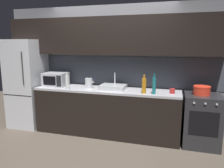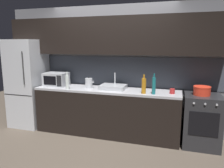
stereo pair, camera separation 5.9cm
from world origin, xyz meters
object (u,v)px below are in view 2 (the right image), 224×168
refrigerator (28,83)px  mug_red (172,91)px  oven_range (202,121)px  wine_bottle_teal (154,86)px  microwave (56,79)px  wine_bottle_amber (144,86)px  cooking_pot (202,91)px  wine_bottle_clear (67,82)px  kettle (89,83)px

refrigerator → mug_red: size_ratio=20.74×
oven_range → wine_bottle_teal: size_ratio=2.51×
oven_range → microwave: bearing=179.6°
oven_range → wine_bottle_amber: size_ratio=2.70×
microwave → wine_bottle_amber: size_ratio=1.38×
mug_red → cooking_pot: size_ratio=0.32×
wine_bottle_clear → mug_red: size_ratio=3.79×
wine_bottle_teal → wine_bottle_clear: bearing=-178.2°
refrigerator → cooking_pot: refrigerator is taller
wine_bottle_clear → mug_red: bearing=5.6°
oven_range → wine_bottle_teal: bearing=-168.1°
kettle → oven_range: bearing=0.3°
microwave → kettle: (0.74, -0.03, -0.04)m
microwave → wine_bottle_teal: (2.00, -0.19, 0.02)m
wine_bottle_clear → cooking_pot: bearing=5.3°
wine_bottle_teal → wine_bottle_amber: (-0.17, 0.00, -0.01)m
mug_red → cooking_pot: cooking_pot is taller
kettle → cooking_pot: (2.05, 0.01, -0.02)m
oven_range → mug_red: bearing=-176.5°
refrigerator → wine_bottle_teal: size_ratio=5.12×
oven_range → wine_bottle_teal: (-0.81, -0.17, 0.60)m
refrigerator → kettle: (1.42, -0.01, 0.08)m
cooking_pot → wine_bottle_teal: bearing=-167.6°
refrigerator → wine_bottle_clear: refrigerator is taller
wine_bottle_amber → wine_bottle_clear: bearing=-177.8°
wine_bottle_clear → mug_red: 1.93m
wine_bottle_teal → wine_bottle_clear: (-1.62, -0.05, -0.01)m
oven_range → kettle: (-2.08, -0.01, 0.55)m
wine_bottle_clear → wine_bottle_amber: bearing=2.2°
microwave → wine_bottle_clear: 0.45m
microwave → kettle: microwave is taller
wine_bottle_teal → mug_red: bearing=24.7°
refrigerator → oven_range: refrigerator is taller
refrigerator → cooking_pot: 3.47m
wine_bottle_amber → wine_bottle_clear: (-1.45, -0.05, 0.00)m
oven_range → microwave: (-2.82, 0.02, 0.58)m
refrigerator → mug_red: 2.99m
wine_bottle_teal → cooking_pot: size_ratio=1.28×
oven_range → wine_bottle_clear: (-2.43, -0.22, 0.59)m
refrigerator → wine_bottle_teal: bearing=-3.7°
microwave → refrigerator: bearing=-178.4°
microwave → wine_bottle_amber: bearing=-5.8°
oven_range → microwave: 2.88m
wine_bottle_teal → wine_bottle_amber: wine_bottle_teal is taller
microwave → wine_bottle_amber: wine_bottle_amber is taller
wine_bottle_teal → cooking_pot: bearing=12.4°
cooking_pot → wine_bottle_amber: bearing=-170.0°
wine_bottle_amber → mug_red: wine_bottle_amber is taller
wine_bottle_amber → wine_bottle_clear: wine_bottle_clear is taller
wine_bottle_teal → oven_range: bearing=11.9°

